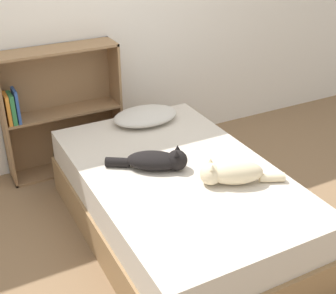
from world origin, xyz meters
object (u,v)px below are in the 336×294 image
(bed, at_px, (178,203))
(cat_light, at_px, (231,173))
(pillow, at_px, (145,116))
(cat_dark, at_px, (157,160))
(bookshelf, at_px, (58,109))

(bed, bearing_deg, cat_light, -54.07)
(bed, height_order, pillow, pillow)
(bed, relative_size, cat_dark, 4.01)
(pillow, distance_m, cat_dark, 0.73)
(pillow, bearing_deg, bed, -99.21)
(cat_light, height_order, bookshelf, bookshelf)
(bed, distance_m, cat_light, 0.49)
(bed, bearing_deg, cat_dark, 144.89)
(pillow, xyz_separation_m, cat_dark, (-0.24, -0.69, 0.01))
(cat_light, bearing_deg, bed, -30.04)
(pillow, bearing_deg, bookshelf, 137.36)
(bed, xyz_separation_m, cat_dark, (-0.11, 0.08, 0.33))
(pillow, relative_size, cat_light, 1.03)
(bookshelf, bearing_deg, pillow, -42.64)
(cat_dark, bearing_deg, pillow, 103.77)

